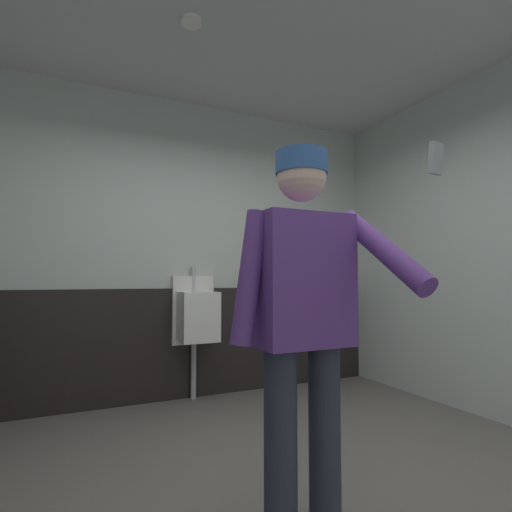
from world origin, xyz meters
TOP-DOWN VIEW (x-y plane):
  - ground_plane at (0.00, 0.00)m, footprint 4.65×4.45m
  - wall_back at (0.00, 1.99)m, footprint 4.65×0.12m
  - wainscot_band_back at (0.00, 1.91)m, footprint 4.05×0.03m
  - downlight_far at (-0.34, 0.67)m, footprint 0.14×0.14m
  - urinal_solo at (0.04, 1.77)m, footprint 0.40×0.34m
  - person at (-0.12, -0.35)m, footprint 0.63×0.60m
  - cell_phone at (0.12, -0.85)m, footprint 0.06×0.04m

SIDE VIEW (x-z plane):
  - ground_plane at x=0.00m, z-range -0.04..0.00m
  - wainscot_band_back at x=0.00m, z-range 0.00..1.03m
  - urinal_solo at x=0.04m, z-range 0.16..1.40m
  - person at x=-0.12m, z-range 0.15..1.83m
  - wall_back at x=0.00m, z-range 0.00..2.85m
  - cell_phone at x=0.12m, z-range 1.48..1.60m
  - downlight_far at x=-0.34m, z-range 2.82..2.85m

